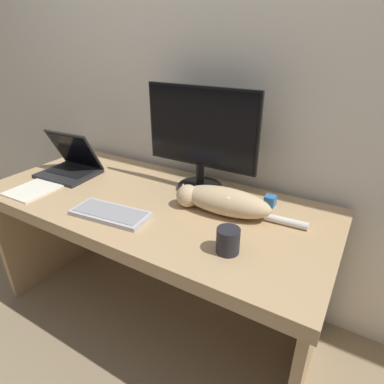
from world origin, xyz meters
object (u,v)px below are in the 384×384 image
Objects in this scene: external_keyboard at (110,213)px; laptop at (71,166)px; coffee_mug at (228,241)px; monitor at (201,138)px; cat at (222,200)px.

laptop is at bearing 149.47° from external_keyboard.
coffee_mug is at bearing -14.81° from laptop.
monitor is 1.00× the size of cat.
cat is at bearing 120.10° from coffee_mug.
external_keyboard is at bearing -114.29° from monitor.
cat is 6.05× the size of coffee_mug.
cat is (0.93, 0.04, 0.01)m from laptop.
external_keyboard is 0.55m from coffee_mug.
monitor is 1.62× the size of external_keyboard.
cat is at bearing -1.36° from laptop.
monitor is 0.34m from cat.
laptop is at bearing -164.22° from monitor.
external_keyboard is 3.75× the size of coffee_mug.
laptop is 0.93m from cat.
coffee_mug is at bearing -3.50° from external_keyboard.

